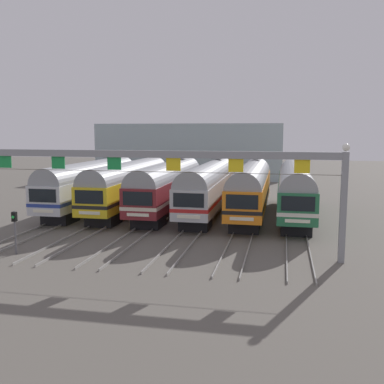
{
  "coord_description": "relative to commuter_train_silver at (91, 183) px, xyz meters",
  "views": [
    {
      "loc": [
        8.55,
        -40.19,
        7.71
      ],
      "look_at": [
        0.86,
        -2.5,
        2.39
      ],
      "focal_mm": 41.73,
      "sensor_mm": 36.0,
      "label": 1
    }
  ],
  "objects": [
    {
      "name": "commuter_train_silver",
      "position": [
        0.0,
        0.0,
        0.0
      ],
      "size": [
        2.88,
        18.06,
        5.05
      ],
      "color": "silver",
      "rests_on": "ground"
    },
    {
      "name": "ground_plane",
      "position": [
        9.66,
        0.0,
        -2.69
      ],
      "size": [
        160.0,
        160.0,
        0.0
      ],
      "primitive_type": "plane",
      "color": "#5B564F"
    },
    {
      "name": "track_bed",
      "position": [
        9.66,
        17.0,
        -2.61
      ],
      "size": [
        20.82,
        70.0,
        0.15
      ],
      "color": "gray",
      "rests_on": "ground"
    },
    {
      "name": "commuter_train_yellow",
      "position": [
        3.86,
        -0.0,
        -0.0
      ],
      "size": [
        2.88,
        18.06,
        4.77
      ],
      "color": "gold",
      "rests_on": "ground"
    },
    {
      "name": "commuter_train_maroon",
      "position": [
        7.73,
        0.0,
        0.0
      ],
      "size": [
        2.88,
        18.06,
        5.05
      ],
      "color": "maroon",
      "rests_on": "ground"
    },
    {
      "name": "commuter_train_green",
      "position": [
        19.32,
        -0.0,
        -0.0
      ],
      "size": [
        2.88,
        18.06,
        4.77
      ],
      "color": "#236B42",
      "rests_on": "ground"
    },
    {
      "name": "maintenance_building",
      "position": [
        3.26,
        32.51,
        1.69
      ],
      "size": [
        29.8,
        10.0,
        8.76
      ],
      "primitive_type": "cube",
      "color": "#9EB2B7",
      "rests_on": "ground"
    },
    {
      "name": "commuter_train_orange",
      "position": [
        15.46,
        0.0,
        0.0
      ],
      "size": [
        2.88,
        18.06,
        5.05
      ],
      "color": "orange",
      "rests_on": "ground"
    },
    {
      "name": "commuter_train_stainless",
      "position": [
        11.59,
        0.0,
        0.0
      ],
      "size": [
        2.88,
        18.06,
        5.05
      ],
      "color": "#B2B5BA",
      "rests_on": "ground"
    },
    {
      "name": "catenary_gantry",
      "position": [
        9.66,
        -13.5,
        2.64
      ],
      "size": [
        24.56,
        0.44,
        6.97
      ],
      "color": "gray",
      "rests_on": "ground"
    },
    {
      "name": "yard_signal_mast",
      "position": [
        1.93,
        -15.73,
        -0.77
      ],
      "size": [
        0.28,
        0.35,
        2.74
      ],
      "color": "#59595E",
      "rests_on": "ground"
    }
  ]
}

